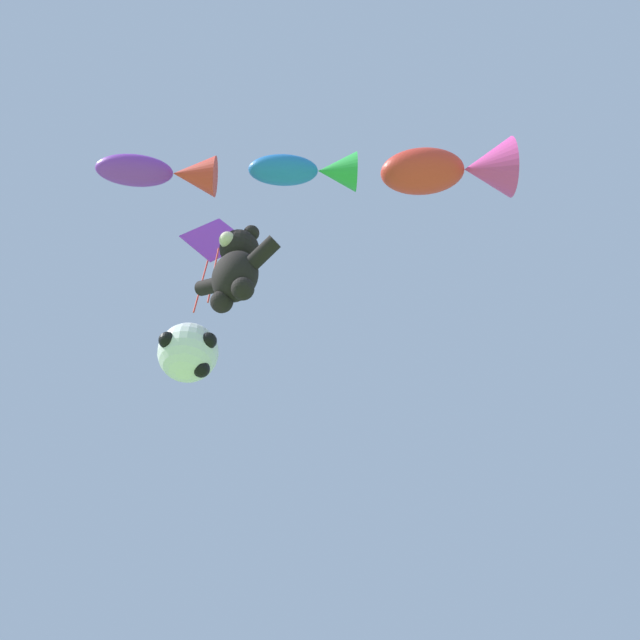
% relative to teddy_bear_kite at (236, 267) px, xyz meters
% --- Properties ---
extents(teddy_bear_kite, '(1.67, 0.74, 1.70)m').
position_rel_teddy_bear_kite_xyz_m(teddy_bear_kite, '(0.00, 0.00, 0.00)').
color(teddy_bear_kite, black).
extents(soccer_ball_kite, '(0.94, 0.94, 0.87)m').
position_rel_teddy_bear_kite_xyz_m(soccer_ball_kite, '(-0.63, -0.08, -1.54)').
color(soccer_ball_kite, white).
extents(fish_kite_crimson, '(2.53, 2.14, 1.10)m').
position_rel_teddy_bear_kite_xyz_m(fish_kite_crimson, '(3.18, 2.06, 2.54)').
color(fish_kite_crimson, red).
extents(fish_kite_cobalt, '(1.92, 1.71, 0.72)m').
position_rel_teddy_bear_kite_xyz_m(fish_kite_cobalt, '(1.13, 0.38, 2.30)').
color(fish_kite_cobalt, blue).
extents(fish_kite_violet, '(2.00, 1.89, 0.73)m').
position_rel_teddy_bear_kite_xyz_m(fish_kite_violet, '(-0.90, -1.21, 2.15)').
color(fish_kite_violet, purple).
extents(diamond_kite, '(1.00, 0.95, 2.62)m').
position_rel_teddy_bear_kite_xyz_m(diamond_kite, '(-1.13, 0.35, 1.91)').
color(diamond_kite, purple).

